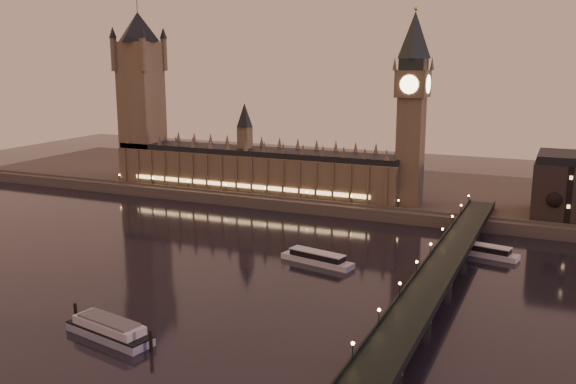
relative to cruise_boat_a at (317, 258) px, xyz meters
The scene contains 10 objects.
ground 45.40m from the cruise_boat_a, 149.88° to the right, with size 700.00×700.00×0.00m, color black.
far_embankment 142.55m from the cruise_boat_a, 93.71° to the left, with size 560.00×130.00×6.00m, color #423D35.
palace_of_westminster 127.76m from the cruise_boat_a, 128.93° to the left, with size 180.00×26.62×52.00m.
victoria_tower 197.57m from the cruise_boat_a, 148.32° to the left, with size 31.68×31.68×118.00m.
big_ben 116.91m from the cruise_boat_a, 81.45° to the left, with size 17.68×17.68×104.00m.
westminster_bridge 57.21m from the cruise_boat_a, 23.47° to the right, with size 13.20×260.00×15.30m.
bare_tree_0 124.61m from the cruise_boat_a, 44.15° to the left, with size 6.72×6.72×13.67m.
cruise_boat_a is the anchor object (origin of this frame).
cruise_boat_b 74.33m from the cruise_boat_a, 31.54° to the left, with size 28.82×12.38×5.17m.
moored_barge 98.97m from the cruise_boat_a, 108.95° to the right, with size 35.78×15.07×6.69m.
Camera 1 is at (132.31, -216.99, 85.42)m, focal length 40.00 mm.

